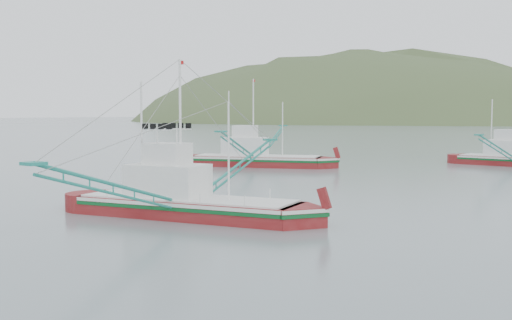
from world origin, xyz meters
The scene contains 4 objects.
ground centered at (0.00, 0.00, 0.00)m, with size 1200.00×1200.00×0.00m, color slate.
main_boat centered at (-0.04, -1.47, 1.95)m, with size 15.19×26.27×10.77m.
bg_boat_left centered at (-19.06, 31.57, 2.30)m, with size 16.15×27.31×11.52m.
headland_left centered at (-180.00, 360.00, 0.00)m, with size 448.00×308.00×210.00m, color #3E5029.
Camera 1 is at (27.83, -31.19, 6.71)m, focal length 45.00 mm.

